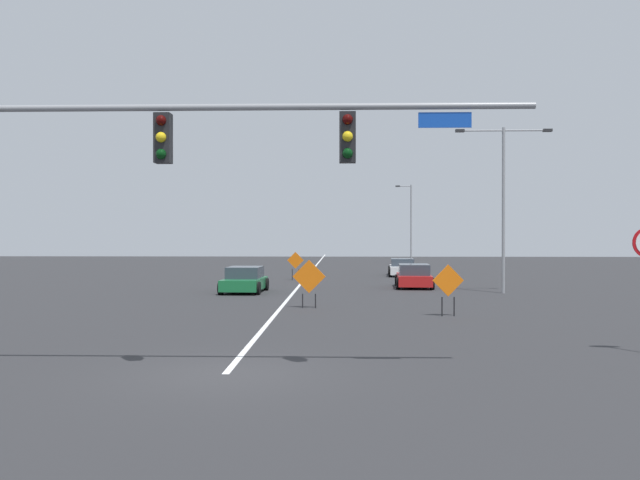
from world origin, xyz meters
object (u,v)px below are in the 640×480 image
traffic_signal_assembly (75,151)px  construction_sign_left_shoulder (295,262)px  construction_sign_median_near (309,278)px  car_red_mid (414,276)px  car_white_near (402,268)px  construction_sign_left_lane (448,283)px  street_lamp_far_left (503,193)px  street_lamp_far_right (410,220)px  car_green_far (245,280)px

traffic_signal_assembly → construction_sign_left_shoulder: traffic_signal_assembly is taller
construction_sign_median_near → car_red_mid: (5.31, 10.82, -0.57)m
car_white_near → construction_sign_left_lane: bearing=-91.2°
street_lamp_far_left → car_red_mid: 6.96m
traffic_signal_assembly → construction_sign_median_near: 14.23m
traffic_signal_assembly → construction_sign_left_lane: bearing=48.0°
street_lamp_far_right → construction_sign_median_near: (-8.18, -42.04, -3.19)m
street_lamp_far_right → traffic_signal_assembly: bearing=-102.8°
construction_sign_left_shoulder → street_lamp_far_right: bearing=68.7°
street_lamp_far_left → construction_sign_median_near: 12.53m
construction_sign_left_lane → car_white_near: size_ratio=0.40×
construction_sign_left_shoulder → car_red_mid: 9.20m
street_lamp_far_right → construction_sign_left_lane: 44.85m
construction_sign_median_near → car_green_far: (-3.65, 7.41, -0.57)m
construction_sign_left_shoulder → construction_sign_median_near: (1.68, -16.77, 0.03)m
traffic_signal_assembly → car_green_far: (0.67, 20.51, -4.09)m
street_lamp_far_right → construction_sign_median_near: 42.95m
street_lamp_far_left → construction_sign_left_lane: bearing=-113.4°
car_white_near → street_lamp_far_right: bearing=82.8°
construction_sign_left_shoulder → construction_sign_median_near: size_ratio=0.94×
traffic_signal_assembly → construction_sign_median_near: size_ratio=8.09×
construction_sign_median_near → car_green_far: size_ratio=0.49×
traffic_signal_assembly → car_green_far: bearing=88.1°
street_lamp_far_left → car_white_near: (-3.79, 14.50, -4.43)m
construction_sign_left_shoulder → street_lamp_far_left: bearing=-40.4°
car_red_mid → car_green_far: 9.59m
car_red_mid → traffic_signal_assembly: bearing=-111.9°
traffic_signal_assembly → construction_sign_median_near: traffic_signal_assembly is taller
traffic_signal_assembly → construction_sign_left_shoulder: (2.64, 29.87, -3.55)m
traffic_signal_assembly → car_white_near: bearing=74.1°
construction_sign_left_shoulder → construction_sign_left_lane: construction_sign_left_lane is taller
construction_sign_median_near → car_red_mid: construction_sign_median_near is taller
street_lamp_far_right → car_green_far: size_ratio=2.01×
street_lamp_far_right → car_red_mid: 31.58m
construction_sign_left_shoulder → construction_sign_left_lane: (6.82, -19.36, 0.02)m
street_lamp_far_left → car_red_mid: street_lamp_far_left is taller
construction_sign_median_near → car_green_far: construction_sign_median_near is taller
construction_sign_left_shoulder → car_green_far: 9.58m
construction_sign_left_lane → car_red_mid: (0.17, 13.41, -0.56)m
street_lamp_far_left → car_red_mid: (-4.11, 3.50, -4.39)m
street_lamp_far_left → construction_sign_left_shoulder: size_ratio=4.56×
construction_sign_left_lane → street_lamp_far_left: bearing=66.6°
car_white_near → construction_sign_median_near: bearing=-104.5°
traffic_signal_assembly → car_white_near: size_ratio=3.33×
construction_sign_left_lane → car_green_far: (-8.79, 10.01, -0.57)m
street_lamp_far_right → car_green_far: bearing=-108.9°
construction_sign_left_shoulder → car_white_near: bearing=34.6°
street_lamp_far_right → car_white_near: (-2.54, -20.22, -3.81)m
street_lamp_far_left → construction_sign_left_shoulder: 15.08m
street_lamp_far_right → construction_sign_left_lane: (-3.04, -44.63, -3.20)m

